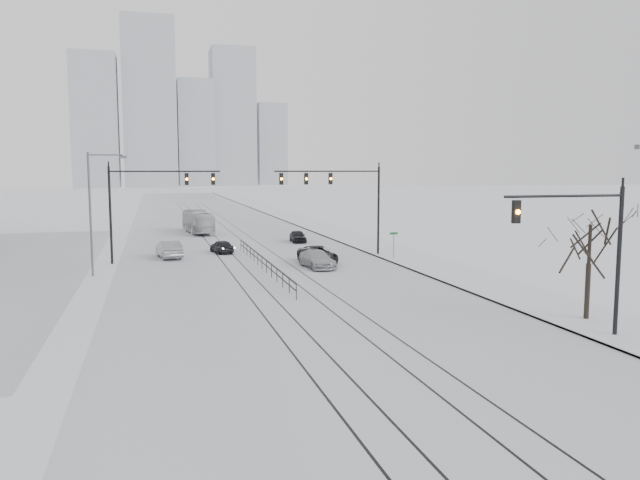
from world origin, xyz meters
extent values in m
plane|color=silver|center=(0.00, 0.00, 0.00)|extent=(500.00, 500.00, 0.00)
cube|color=silver|center=(0.00, 60.00, 0.01)|extent=(22.00, 260.00, 0.02)
cube|color=silver|center=(13.50, 60.00, 0.08)|extent=(5.00, 260.00, 0.16)
cube|color=gray|center=(11.05, 60.00, 0.06)|extent=(0.10, 260.00, 0.12)
cube|color=black|center=(-2.60, 40.00, 0.02)|extent=(0.10, 180.00, 0.01)
cube|color=black|center=(-1.20, 40.00, 0.02)|extent=(0.10, 180.00, 0.01)
cube|color=black|center=(1.20, 40.00, 0.02)|extent=(0.10, 180.00, 0.01)
cube|color=black|center=(2.60, 40.00, 0.02)|extent=(0.10, 180.00, 0.01)
cube|color=#A5ABB5|center=(-30.00, 260.00, 27.50)|extent=(18.00, 18.00, 55.00)
cube|color=#A5ABB5|center=(-8.00, 268.00, 36.00)|extent=(22.00, 22.00, 72.00)
cube|color=#A5ABB5|center=(12.00, 276.00, 24.00)|extent=(16.00, 16.00, 48.00)
cube|color=#A5ABB5|center=(30.00, 284.00, 32.00)|extent=(20.00, 20.00, 64.00)
cube|color=#A5ABB5|center=(50.00, 292.00, 20.00)|extent=(14.00, 14.00, 40.00)
cylinder|color=black|center=(12.40, 6.00, 3.50)|extent=(0.20, 0.20, 7.00)
cylinder|color=black|center=(9.40, 6.00, 6.60)|extent=(6.00, 0.12, 0.12)
cube|color=black|center=(7.00, 6.00, 5.95)|extent=(0.32, 0.24, 1.00)
sphere|color=orange|center=(7.00, 5.86, 5.95)|extent=(0.22, 0.22, 0.22)
cylinder|color=black|center=(11.50, 35.00, 4.00)|extent=(0.20, 0.20, 8.00)
cylinder|color=black|center=(6.75, 35.00, 7.60)|extent=(9.50, 0.12, 0.12)
cube|color=black|center=(2.60, 35.00, 6.95)|extent=(0.32, 0.24, 1.00)
sphere|color=orange|center=(2.60, 34.86, 6.95)|extent=(0.22, 0.22, 0.22)
cube|color=black|center=(4.80, 35.00, 6.95)|extent=(0.32, 0.24, 1.00)
sphere|color=orange|center=(4.80, 34.86, 6.95)|extent=(0.22, 0.22, 0.22)
cube|color=black|center=(7.00, 35.00, 6.95)|extent=(0.32, 0.24, 1.00)
sphere|color=orange|center=(7.00, 34.86, 6.95)|extent=(0.22, 0.22, 0.22)
cylinder|color=black|center=(-11.50, 36.00, 4.00)|extent=(0.20, 0.20, 8.00)
cylinder|color=black|center=(-7.00, 36.00, 7.60)|extent=(9.00, 0.12, 0.12)
cube|color=black|center=(-3.10, 36.00, 6.95)|extent=(0.32, 0.24, 1.00)
sphere|color=orange|center=(-3.10, 35.86, 6.95)|extent=(0.22, 0.22, 0.22)
cube|color=black|center=(-5.30, 36.00, 6.95)|extent=(0.32, 0.24, 1.00)
sphere|color=orange|center=(-5.30, 35.86, 6.95)|extent=(0.22, 0.22, 0.22)
cylinder|color=#595B60|center=(-12.50, 30.00, 4.50)|extent=(0.16, 0.16, 9.00)
cylinder|color=#595B60|center=(-11.30, 30.00, 8.80)|extent=(2.40, 0.10, 0.10)
cube|color=#595B60|center=(-10.10, 30.00, 8.65)|extent=(0.50, 0.25, 0.18)
cylinder|color=black|center=(13.20, 9.00, 1.50)|extent=(0.26, 0.26, 3.00)
cylinder|color=black|center=(13.20, 9.00, 3.75)|extent=(0.18, 0.18, 2.50)
cube|color=black|center=(0.00, 30.00, 0.95)|extent=(0.06, 24.00, 0.06)
cube|color=black|center=(0.00, 30.00, 0.55)|extent=(0.06, 24.00, 0.06)
cylinder|color=#595B60|center=(11.80, 32.00, 1.20)|extent=(0.06, 0.06, 2.40)
cube|color=#0C4C19|center=(11.80, 32.00, 2.30)|extent=(0.70, 0.04, 0.18)
imported|color=black|center=(-2.02, 40.27, 0.62)|extent=(2.15, 3.84, 1.23)
imported|color=gray|center=(-6.85, 38.19, 0.76)|extent=(2.35, 4.84, 1.53)
imported|color=black|center=(5.01, 31.89, 0.70)|extent=(2.66, 5.18, 1.40)
imported|color=#A8A9AF|center=(4.31, 29.50, 0.69)|extent=(2.37, 4.89, 1.37)
imported|color=black|center=(6.78, 46.86, 0.63)|extent=(1.77, 3.82, 1.27)
imported|color=#BBBDC0|center=(-2.83, 59.50, 1.36)|extent=(3.31, 9.98, 2.73)
camera|label=1|loc=(-8.15, -17.68, 7.77)|focal=35.00mm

